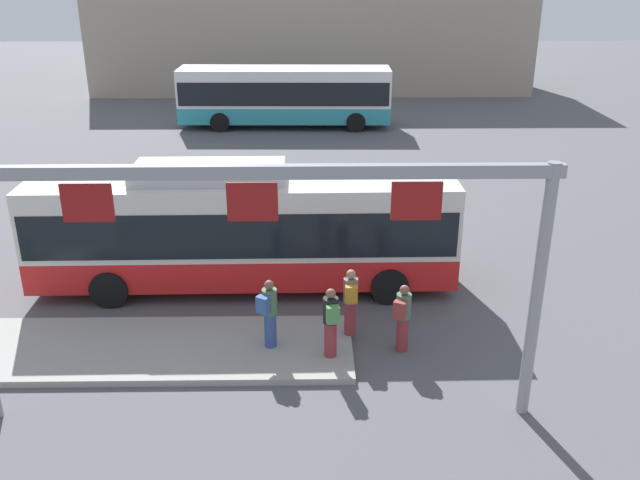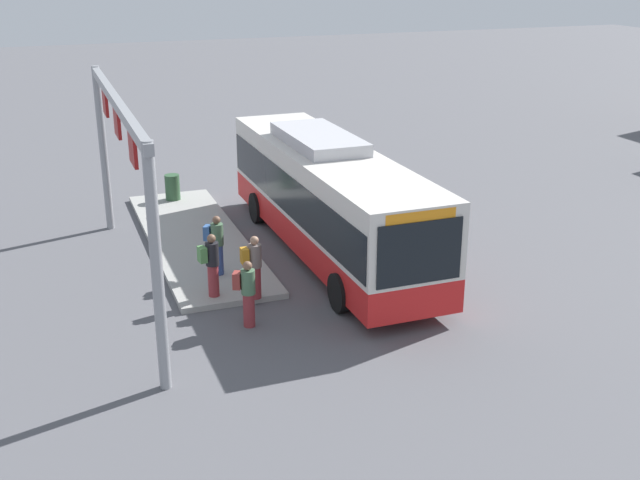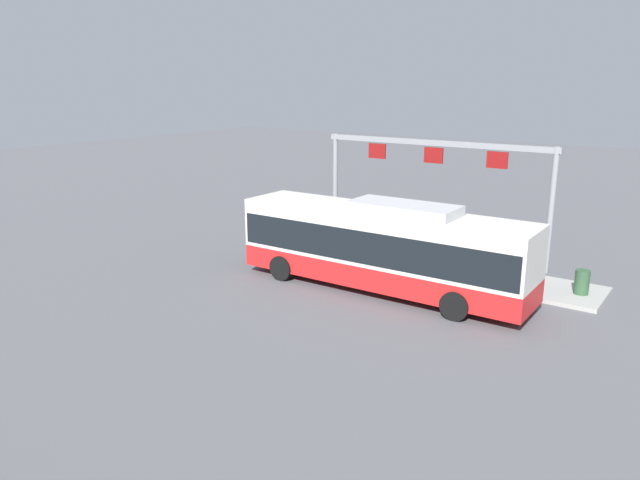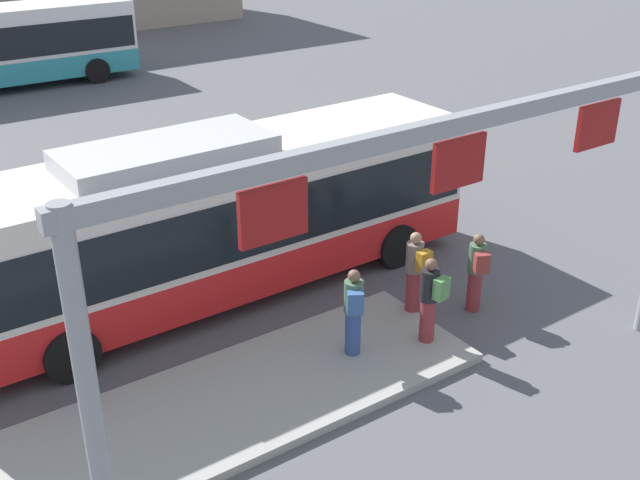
{
  "view_description": "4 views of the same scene",
  "coord_description": "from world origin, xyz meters",
  "px_view_note": "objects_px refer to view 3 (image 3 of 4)",
  "views": [
    {
      "loc": [
        1.78,
        -17.32,
        8.5
      ],
      "look_at": [
        2.04,
        -1.02,
        1.76
      ],
      "focal_mm": 38.58,
      "sensor_mm": 36.0,
      "label": 1
    },
    {
      "loc": [
        20.4,
        -7.74,
        8.47
      ],
      "look_at": [
        2.24,
        -1.1,
        1.32
      ],
      "focal_mm": 44.01,
      "sensor_mm": 36.0,
      "label": 2
    },
    {
      "loc": [
        -10.6,
        19.0,
        7.72
      ],
      "look_at": [
        2.92,
        -0.12,
        1.5
      ],
      "focal_mm": 33.74,
      "sensor_mm": 36.0,
      "label": 3
    },
    {
      "loc": [
        -6.34,
        -12.87,
        8.1
      ],
      "look_at": [
        1.6,
        -1.47,
        1.38
      ],
      "focal_mm": 43.94,
      "sensor_mm": 36.0,
      "label": 4
    }
  ],
  "objects_px": {
    "bus_main": "(382,244)",
    "person_waiting_near": "(362,237)",
    "trash_bin": "(582,282)",
    "person_waiting_far": "(405,240)",
    "person_boarding": "(346,234)",
    "person_waiting_mid": "(382,234)"
  },
  "relations": [
    {
      "from": "bus_main",
      "to": "trash_bin",
      "type": "height_order",
      "value": "bus_main"
    },
    {
      "from": "person_boarding",
      "to": "person_waiting_far",
      "type": "bearing_deg",
      "value": 116.99
    },
    {
      "from": "bus_main",
      "to": "person_waiting_mid",
      "type": "xyz_separation_m",
      "value": [
        2.24,
        -4.02,
        -0.76
      ]
    },
    {
      "from": "bus_main",
      "to": "person_waiting_near",
      "type": "height_order",
      "value": "bus_main"
    },
    {
      "from": "person_waiting_near",
      "to": "person_waiting_far",
      "type": "height_order",
      "value": "same"
    },
    {
      "from": "bus_main",
      "to": "person_boarding",
      "type": "xyz_separation_m",
      "value": [
        3.9,
        -3.54,
        -0.92
      ]
    },
    {
      "from": "person_waiting_near",
      "to": "person_boarding",
      "type": "bearing_deg",
      "value": -113.25
    },
    {
      "from": "person_waiting_far",
      "to": "trash_bin",
      "type": "relative_size",
      "value": 1.86
    },
    {
      "from": "bus_main",
      "to": "person_waiting_far",
      "type": "xyz_separation_m",
      "value": [
        0.86,
        -3.57,
        -0.76
      ]
    },
    {
      "from": "person_waiting_near",
      "to": "person_waiting_mid",
      "type": "relative_size",
      "value": 1.0
    },
    {
      "from": "trash_bin",
      "to": "bus_main",
      "type": "bearing_deg",
      "value": 28.61
    },
    {
      "from": "person_waiting_far",
      "to": "trash_bin",
      "type": "xyz_separation_m",
      "value": [
        -7.26,
        0.07,
        -0.44
      ]
    },
    {
      "from": "person_waiting_near",
      "to": "person_waiting_mid",
      "type": "distance_m",
      "value": 1.09
    },
    {
      "from": "person_waiting_mid",
      "to": "person_waiting_far",
      "type": "height_order",
      "value": "same"
    },
    {
      "from": "bus_main",
      "to": "person_waiting_far",
      "type": "height_order",
      "value": "bus_main"
    },
    {
      "from": "person_waiting_mid",
      "to": "trash_bin",
      "type": "xyz_separation_m",
      "value": [
        -8.65,
        0.52,
        -0.44
      ]
    },
    {
      "from": "bus_main",
      "to": "trash_bin",
      "type": "distance_m",
      "value": 7.39
    },
    {
      "from": "bus_main",
      "to": "person_waiting_far",
      "type": "distance_m",
      "value": 3.75
    },
    {
      "from": "person_boarding",
      "to": "person_waiting_mid",
      "type": "relative_size",
      "value": 1.0
    },
    {
      "from": "bus_main",
      "to": "person_waiting_mid",
      "type": "height_order",
      "value": "bus_main"
    },
    {
      "from": "person_waiting_near",
      "to": "person_waiting_far",
      "type": "distance_m",
      "value": 1.95
    },
    {
      "from": "bus_main",
      "to": "trash_bin",
      "type": "bearing_deg",
      "value": -151.96
    }
  ]
}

